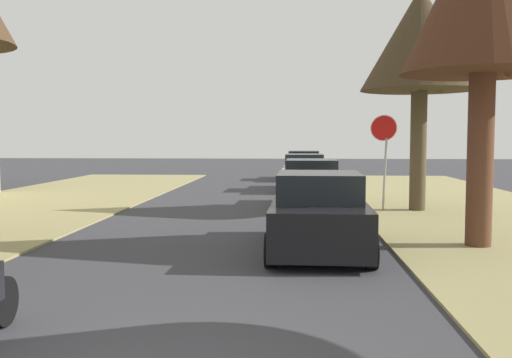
% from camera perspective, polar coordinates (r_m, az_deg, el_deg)
% --- Properties ---
extents(stop_sign_far, '(0.81, 0.69, 2.91)m').
position_cam_1_polar(stop_sign_far, '(17.91, 12.53, 3.64)').
color(stop_sign_far, '#9EA0A5').
rests_on(stop_sign_far, grass_verge_right).
extents(street_tree_right_mid_b, '(3.57, 3.57, 6.77)m').
position_cam_1_polar(street_tree_right_mid_b, '(18.54, 15.93, 12.99)').
color(street_tree_right_mid_b, '#4C412C').
rests_on(street_tree_right_mid_b, grass_verge_right).
extents(parked_sedan_black, '(2.02, 4.44, 1.57)m').
position_cam_1_polar(parked_sedan_black, '(11.62, 6.20, -3.51)').
color(parked_sedan_black, black).
rests_on(parked_sedan_black, ground).
extents(parked_sedan_tan, '(2.02, 4.44, 1.57)m').
position_cam_1_polar(parked_sedan_tan, '(18.76, 5.48, -0.64)').
color(parked_sedan_tan, tan).
rests_on(parked_sedan_tan, ground).
extents(parked_sedan_silver, '(2.02, 4.44, 1.57)m').
position_cam_1_polar(parked_sedan_silver, '(25.14, 4.80, 0.54)').
color(parked_sedan_silver, '#BCBCC1').
rests_on(parked_sedan_silver, ground).
extents(parked_sedan_navy, '(2.02, 4.44, 1.57)m').
position_cam_1_polar(parked_sedan_navy, '(31.62, 4.73, 1.25)').
color(parked_sedan_navy, navy).
rests_on(parked_sedan_navy, ground).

